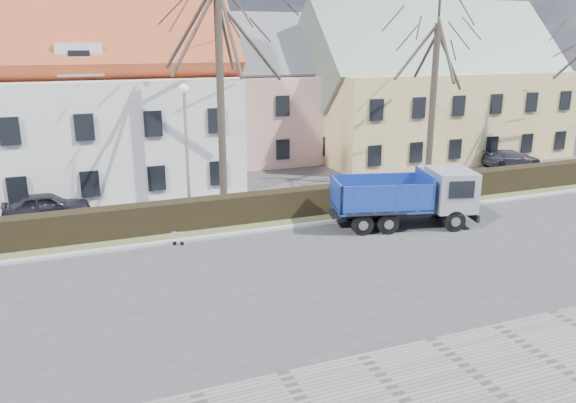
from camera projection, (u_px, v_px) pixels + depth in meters
name	position (u px, v px, depth m)	size (l,w,h in m)	color
ground	(336.00, 264.00, 21.10)	(120.00, 120.00, 0.00)	#3A3A3C
sidewalk_near	(492.00, 389.00, 13.48)	(80.00, 5.00, 0.08)	gray
curb_far	(290.00, 227.00, 25.19)	(80.00, 0.30, 0.12)	#A4A3A2
grass_strip	(278.00, 217.00, 26.62)	(80.00, 3.00, 0.10)	#4E5831
hedge	(279.00, 206.00, 26.28)	(60.00, 0.90, 1.30)	black
building_pink	(262.00, 101.00, 39.28)	(10.80, 8.80, 8.00)	#D6A297
building_yellow	(431.00, 96.00, 40.76)	(18.80, 10.80, 8.50)	tan
tree_1	(220.00, 80.00, 26.24)	(9.20, 9.20, 12.65)	#342C24
tree_2	(434.00, 90.00, 30.70)	(8.00, 8.00, 11.00)	#342C24
dump_truck	(399.00, 198.00, 25.12)	(6.59, 2.45, 2.63)	navy
streetlight	(187.00, 155.00, 25.05)	(0.50, 0.50, 6.39)	#A1A2A3
cart_frame	(173.00, 238.00, 22.98)	(0.72, 0.41, 0.65)	silver
parked_car_a	(47.00, 206.00, 26.20)	(1.56, 3.87, 1.32)	black
parked_car_b	(512.00, 159.00, 37.24)	(1.56, 3.84, 1.12)	#2F303A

